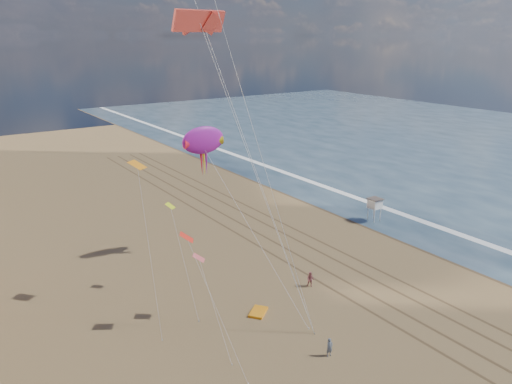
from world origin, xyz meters
TOP-DOWN VIEW (x-y plane):
  - ground at (0.00, 0.00)m, footprint 260.00×260.00m
  - wet_sand at (19.00, 40.00)m, footprint 260.00×260.00m
  - foam at (23.20, 40.00)m, footprint 260.00×260.00m
  - tracks at (2.55, 30.00)m, footprint 7.68×120.00m
  - lifeguard_stand at (17.61, 30.09)m, footprint 1.86×1.86m
  - grounded_kite at (-10.27, 18.88)m, footprint 2.50×2.37m
  - show_kite at (-7.52, 33.95)m, footprint 4.89×10.52m
  - kite_flyer_a at (-9.22, 10.06)m, footprint 0.63×0.44m
  - kite_flyer_b at (-2.75, 20.11)m, footprint 1.03×1.05m
  - small_kites at (-16.50, 24.52)m, footprint 4.98×9.27m

SIDE VIEW (x-z plane):
  - ground at x=0.00m, z-range 0.00..0.00m
  - wet_sand at x=19.00m, z-range 0.00..0.00m
  - foam at x=23.20m, z-range 0.00..0.00m
  - tracks at x=2.55m, z-range 0.00..0.01m
  - grounded_kite at x=-10.27m, z-range 0.00..0.24m
  - kite_flyer_a at x=-9.22m, z-range 0.00..1.64m
  - kite_flyer_b at x=-2.75m, z-range 0.00..1.71m
  - lifeguard_stand at x=17.61m, z-range 0.91..4.26m
  - small_kites at x=-16.50m, z-range 5.96..14.35m
  - show_kite at x=-7.52m, z-range 2.06..25.79m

